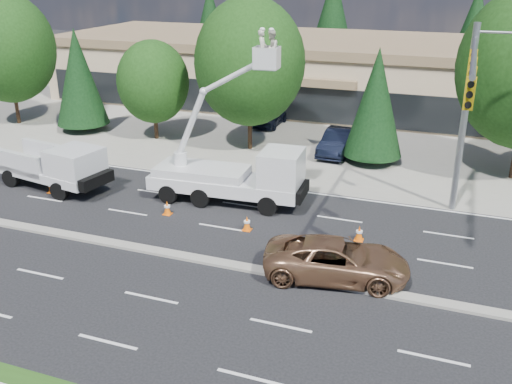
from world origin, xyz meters
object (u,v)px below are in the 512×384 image
at_px(minivan, 337,260).
at_px(signal_mast, 468,98).
at_px(bucket_truck, 239,168).
at_px(utility_pickup, 56,171).

bearing_deg(minivan, signal_mast, -41.72).
height_order(signal_mast, bucket_truck, signal_mast).
xyz_separation_m(signal_mast, bucket_truck, (-10.32, -0.80, -4.20)).
xyz_separation_m(signal_mast, utility_pickup, (-20.32, -2.34, -5.03)).
distance_m(utility_pickup, bucket_truck, 10.15).
height_order(signal_mast, utility_pickup, signal_mast).
distance_m(utility_pickup, minivan, 16.84).
bearing_deg(utility_pickup, bucket_truck, 18.75).
distance_m(signal_mast, minivan, 9.24).
relative_size(utility_pickup, bucket_truck, 0.78).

